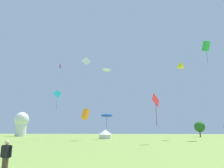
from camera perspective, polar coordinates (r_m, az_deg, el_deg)
name	(u,v)px	position (r m, az deg, el deg)	size (l,w,h in m)	color
kite_yellow_delta	(179,67)	(65.56, 17.28, 4.34)	(2.69, 3.53, 21.76)	yellow
kite_green_box	(206,46)	(68.52, 23.52, 9.12)	(3.42, 2.69, 27.64)	green
kite_orange_box	(85,114)	(53.65, -7.02, -7.86)	(1.71, 3.63, 7.68)	orange
kite_purple_diamond	(60,69)	(55.11, -13.66, 3.78)	(2.16, 2.96, 18.77)	purple
kite_white_diamond	(86,62)	(64.70, -6.77, 5.86)	(2.47, 1.54, 23.91)	white
kite_blue_parafoil	(107,116)	(62.95, -1.43, -8.31)	(3.42, 1.41, 7.24)	blue
kite_white_parafoil	(107,70)	(66.49, -1.43, 3.72)	(3.03, 3.49, 21.18)	white
kite_cyan_diamond	(57,95)	(63.82, -14.21, -2.78)	(2.10, 2.98, 13.93)	#1EB7CC
kite_red_diamond	(156,101)	(40.11, 11.45, -4.48)	(2.79, 2.71, 9.05)	red
person_spectator	(6,159)	(12.12, -26.25, -17.29)	(0.57, 0.33, 1.73)	#473828
festival_tent_right	(105,134)	(68.45, -1.78, -12.95)	(4.14, 4.14, 2.69)	white
observatory_dome	(21,123)	(107.57, -22.78, -9.40)	(6.40, 6.40, 10.80)	white
tree_distant_right	(200,127)	(95.66, 22.07, -10.38)	(4.28, 4.28, 6.20)	brown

